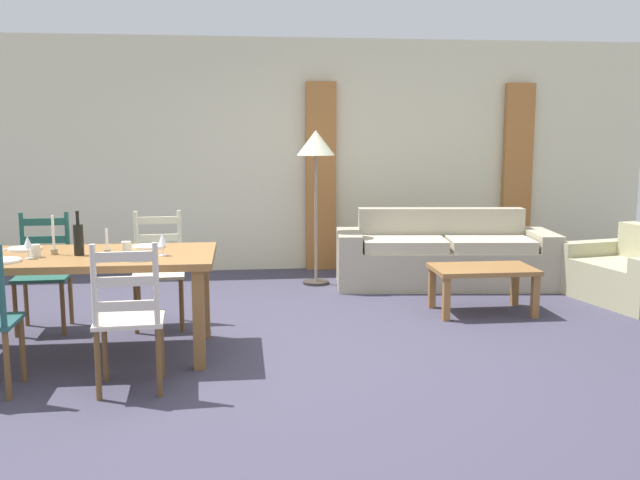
{
  "coord_description": "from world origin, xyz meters",
  "views": [
    {
      "loc": [
        -0.16,
        -5.06,
        1.6
      ],
      "look_at": [
        0.48,
        0.54,
        0.75
      ],
      "focal_mm": 39.46,
      "sensor_mm": 36.0,
      "label": 1
    }
  ],
  "objects_px": {
    "coffee_table": "(483,274)",
    "armchair_upholstered": "(634,276)",
    "dining_chair_far_left": "(44,272)",
    "couch": "(444,258)",
    "dining_table": "(80,266)",
    "coffee_cup_secondary": "(35,251)",
    "coffee_cup_primary": "(126,248)",
    "wine_bottle": "(79,239)",
    "dining_chair_near_right": "(129,317)",
    "wine_glass_near_right": "(162,240)",
    "standing_lamp": "(316,152)",
    "dining_chair_far_right": "(159,270)",
    "wine_glass_near_left": "(28,243)"
  },
  "relations": [
    {
      "from": "coffee_cup_secondary",
      "to": "wine_bottle",
      "type": "bearing_deg",
      "value": 9.26
    },
    {
      "from": "wine_bottle",
      "to": "coffee_table",
      "type": "relative_size",
      "value": 0.35
    },
    {
      "from": "dining_chair_near_right",
      "to": "wine_glass_near_right",
      "type": "xyz_separation_m",
      "value": [
        0.15,
        0.65,
        0.38
      ]
    },
    {
      "from": "dining_table",
      "to": "wine_glass_near_left",
      "type": "height_order",
      "value": "wine_glass_near_left"
    },
    {
      "from": "wine_bottle",
      "to": "couch",
      "type": "height_order",
      "value": "wine_bottle"
    },
    {
      "from": "dining_chair_near_right",
      "to": "dining_chair_far_left",
      "type": "relative_size",
      "value": 1.0
    },
    {
      "from": "dining_chair_far_left",
      "to": "coffee_table",
      "type": "relative_size",
      "value": 1.07
    },
    {
      "from": "coffee_cup_secondary",
      "to": "couch",
      "type": "distance_m",
      "value": 4.22
    },
    {
      "from": "couch",
      "to": "coffee_table",
      "type": "relative_size",
      "value": 2.61
    },
    {
      "from": "wine_bottle",
      "to": "armchair_upholstered",
      "type": "xyz_separation_m",
      "value": [
        4.91,
        1.18,
        -0.62
      ]
    },
    {
      "from": "dining_chair_near_right",
      "to": "coffee_cup_primary",
      "type": "distance_m",
      "value": 0.83
    },
    {
      "from": "dining_chair_near_right",
      "to": "standing_lamp",
      "type": "bearing_deg",
      "value": 63.92
    },
    {
      "from": "armchair_upholstered",
      "to": "standing_lamp",
      "type": "height_order",
      "value": "standing_lamp"
    },
    {
      "from": "standing_lamp",
      "to": "wine_glass_near_right",
      "type": "bearing_deg",
      "value": -119.27
    },
    {
      "from": "armchair_upholstered",
      "to": "couch",
      "type": "bearing_deg",
      "value": 149.44
    },
    {
      "from": "wine_glass_near_right",
      "to": "couch",
      "type": "height_order",
      "value": "wine_glass_near_right"
    },
    {
      "from": "dining_chair_near_right",
      "to": "coffee_table",
      "type": "bearing_deg",
      "value": 30.15
    },
    {
      "from": "wine_bottle",
      "to": "dining_chair_near_right",
      "type": "bearing_deg",
      "value": -59.07
    },
    {
      "from": "wine_bottle",
      "to": "coffee_table",
      "type": "height_order",
      "value": "wine_bottle"
    },
    {
      "from": "dining_chair_near_right",
      "to": "wine_glass_near_right",
      "type": "distance_m",
      "value": 0.77
    },
    {
      "from": "couch",
      "to": "wine_glass_near_left",
      "type": "bearing_deg",
      "value": -148.12
    },
    {
      "from": "armchair_upholstered",
      "to": "dining_chair_far_right",
      "type": "bearing_deg",
      "value": -175.32
    },
    {
      "from": "dining_chair_far_left",
      "to": "couch",
      "type": "xyz_separation_m",
      "value": [
        3.77,
        1.31,
        -0.19
      ]
    },
    {
      "from": "dining_chair_far_right",
      "to": "coffee_cup_secondary",
      "type": "relative_size",
      "value": 10.67
    },
    {
      "from": "dining_chair_near_right",
      "to": "standing_lamp",
      "type": "distance_m",
      "value": 3.53
    },
    {
      "from": "dining_table",
      "to": "coffee_cup_primary",
      "type": "bearing_deg",
      "value": -2.3
    },
    {
      "from": "dining_chair_far_left",
      "to": "dining_chair_far_right",
      "type": "height_order",
      "value": "same"
    },
    {
      "from": "wine_bottle",
      "to": "wine_glass_near_left",
      "type": "distance_m",
      "value": 0.33
    },
    {
      "from": "wine_glass_near_right",
      "to": "standing_lamp",
      "type": "xyz_separation_m",
      "value": [
        1.35,
        2.41,
        0.55
      ]
    },
    {
      "from": "wine_glass_near_right",
      "to": "dining_chair_far_right",
      "type": "bearing_deg",
      "value": 98.68
    },
    {
      "from": "coffee_table",
      "to": "armchair_upholstered",
      "type": "distance_m",
      "value": 1.63
    },
    {
      "from": "wine_bottle",
      "to": "coffee_table",
      "type": "xyz_separation_m",
      "value": [
        3.3,
        0.92,
        -0.51
      ]
    },
    {
      "from": "coffee_cup_primary",
      "to": "armchair_upholstered",
      "type": "relative_size",
      "value": 0.07
    },
    {
      "from": "dining_chair_far_right",
      "to": "wine_glass_near_left",
      "type": "relative_size",
      "value": 5.96
    },
    {
      "from": "dining_table",
      "to": "coffee_cup_primary",
      "type": "relative_size",
      "value": 21.11
    },
    {
      "from": "coffee_table",
      "to": "armchair_upholstered",
      "type": "xyz_separation_m",
      "value": [
        1.61,
        0.26,
        -0.11
      ]
    },
    {
      "from": "wine_glass_near_left",
      "to": "couch",
      "type": "distance_m",
      "value": 4.29
    },
    {
      "from": "dining_chair_far_left",
      "to": "dining_chair_far_right",
      "type": "bearing_deg",
      "value": -0.11
    },
    {
      "from": "wine_bottle",
      "to": "wine_glass_near_right",
      "type": "bearing_deg",
      "value": -8.19
    },
    {
      "from": "dining_table",
      "to": "coffee_cup_secondary",
      "type": "height_order",
      "value": "coffee_cup_secondary"
    },
    {
      "from": "wine_glass_near_right",
      "to": "armchair_upholstered",
      "type": "height_order",
      "value": "wine_glass_near_right"
    },
    {
      "from": "dining_chair_near_right",
      "to": "coffee_cup_secondary",
      "type": "height_order",
      "value": "dining_chair_near_right"
    },
    {
      "from": "coffee_cup_secondary",
      "to": "coffee_table",
      "type": "height_order",
      "value": "coffee_cup_secondary"
    },
    {
      "from": "armchair_upholstered",
      "to": "coffee_cup_primary",
      "type": "bearing_deg",
      "value": -165.74
    },
    {
      "from": "couch",
      "to": "armchair_upholstered",
      "type": "xyz_separation_m",
      "value": [
        1.61,
        -0.95,
        -0.04
      ]
    },
    {
      "from": "dining_table",
      "to": "coffee_cup_secondary",
      "type": "relative_size",
      "value": 21.11
    },
    {
      "from": "standing_lamp",
      "to": "wine_bottle",
      "type": "bearing_deg",
      "value": -129.89
    },
    {
      "from": "coffee_cup_secondary",
      "to": "coffee_table",
      "type": "distance_m",
      "value": 3.73
    },
    {
      "from": "dining_chair_near_right",
      "to": "coffee_cup_primary",
      "type": "xyz_separation_m",
      "value": [
        -0.12,
        0.76,
        0.32
      ]
    },
    {
      "from": "wine_bottle",
      "to": "armchair_upholstered",
      "type": "height_order",
      "value": "wine_bottle"
    }
  ]
}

